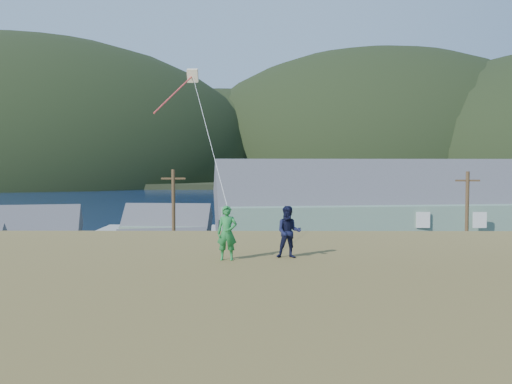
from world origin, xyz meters
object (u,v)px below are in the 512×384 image
(shed_white, at_px, (163,261))
(lodge, at_px, (398,216))
(shed_palegreen_far, at_px, (167,230))
(kite_flyer_navy, at_px, (289,232))
(wharf, at_px, (193,234))
(shed_palegreen_near, at_px, (15,247))
(kite_flyer_green, at_px, (227,233))

(shed_white, bearing_deg, lodge, 12.81)
(shed_palegreen_far, distance_m, kite_flyer_navy, 48.11)
(shed_white, bearing_deg, kite_flyer_navy, -86.93)
(wharf, distance_m, kite_flyer_navy, 60.40)
(shed_white, relative_size, kite_flyer_navy, 5.24)
(wharf, xyz_separation_m, shed_palegreen_near, (-11.56, -28.49, 2.42))
(shed_palegreen_far, height_order, kite_flyer_green, kite_flyer_green)
(wharf, height_order, shed_white, shed_white)
(lodge, distance_m, shed_white, 23.82)
(shed_palegreen_far, relative_size, kite_flyer_navy, 6.54)
(wharf, height_order, shed_palegreen_near, shed_palegreen_near)
(shed_palegreen_near, relative_size, kite_flyer_green, 7.34)
(wharf, bearing_deg, kite_flyer_navy, -80.49)
(shed_white, height_order, shed_palegreen_far, shed_palegreen_far)
(shed_palegreen_near, distance_m, shed_white, 13.18)
(shed_palegreen_far, bearing_deg, shed_palegreen_near, -118.93)
(kite_flyer_green, relative_size, kite_flyer_navy, 1.03)
(wharf, bearing_deg, shed_palegreen_near, -112.09)
(kite_flyer_green, bearing_deg, shed_palegreen_near, 125.01)
(lodge, height_order, kite_flyer_green, lodge)
(shed_palegreen_near, bearing_deg, kite_flyer_navy, -66.48)
(wharf, height_order, shed_palegreen_far, shed_palegreen_far)
(lodge, xyz_separation_m, shed_white, (-21.14, -10.66, -2.59))
(shed_palegreen_near, relative_size, shed_white, 1.44)
(lodge, relative_size, kite_flyer_green, 23.09)
(kite_flyer_green, distance_m, kite_flyer_navy, 1.84)
(kite_flyer_navy, bearing_deg, lodge, 73.95)
(shed_palegreen_far, relative_size, kite_flyer_green, 6.36)
(wharf, bearing_deg, shed_white, -87.55)
(wharf, relative_size, lodge, 0.71)
(shed_palegreen_near, bearing_deg, shed_palegreen_far, 45.77)
(lodge, xyz_separation_m, shed_palegreen_far, (-23.87, 7.81, -2.28))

